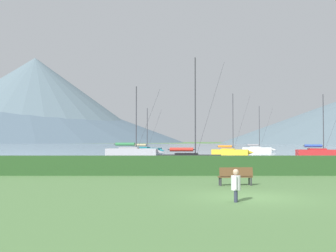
# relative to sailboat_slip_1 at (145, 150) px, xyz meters

# --- Properties ---
(ground_plane) EXTENTS (1000.00, 1000.00, 0.00)m
(ground_plane) POSITION_rel_sailboat_slip_1_xyz_m (7.54, -59.09, -0.57)
(ground_plane) COLOR #517A42
(harbor_water) EXTENTS (320.00, 246.00, 0.00)m
(harbor_water) POSITION_rel_sailboat_slip_1_xyz_m (7.54, 77.91, -0.57)
(harbor_water) COLOR #8499A8
(harbor_water) RESTS_ON ground_plane
(hedge_line) EXTENTS (80.00, 1.20, 1.30)m
(hedge_line) POSITION_rel_sailboat_slip_1_xyz_m (7.54, -48.09, 0.08)
(hedge_line) COLOR #284C23
(hedge_line) RESTS_ON ground_plane
(sailboat_slip_1) EXTENTS (6.95, 4.01, 8.23)m
(sailboat_slip_1) POSITION_rel_sailboat_slip_1_xyz_m (0.00, 0.00, 0.00)
(sailboat_slip_1) COLOR #19707A
(sailboat_slip_1) RESTS_ON harbor_water
(sailboat_slip_2) EXTENTS (7.43, 2.75, 8.86)m
(sailboat_slip_2) POSITION_rel_sailboat_slip_1_xyz_m (25.79, -17.01, 0.04)
(sailboat_slip_2) COLOR red
(sailboat_slip_2) RESTS_ON harbor_water
(sailboat_slip_3) EXTENTS (8.55, 3.24, 10.11)m
(sailboat_slip_3) POSITION_rel_sailboat_slip_1_xyz_m (-0.90, -16.12, 0.13)
(sailboat_slip_3) COLOR #9E9EA3
(sailboat_slip_3) RESTS_ON harbor_water
(sailboat_slip_4) EXTENTS (6.63, 3.20, 9.66)m
(sailboat_slip_4) POSITION_rel_sailboat_slip_1_xyz_m (13.98, -10.81, -0.02)
(sailboat_slip_4) COLOR gold
(sailboat_slip_4) RESTS_ON harbor_water
(sailboat_slip_5) EXTENTS (6.97, 2.62, 10.37)m
(sailboat_slip_5) POSITION_rel_sailboat_slip_1_xyz_m (6.40, -36.04, 0.02)
(sailboat_slip_5) COLOR black
(sailboat_slip_5) RESTS_ON harbor_water
(sailboat_slip_6) EXTENTS (6.62, 3.17, 9.17)m
(sailboat_slip_6) POSITION_rel_sailboat_slip_1_xyz_m (22.01, 7.08, -0.02)
(sailboat_slip_6) COLOR white
(sailboat_slip_6) RESTS_ON harbor_water
(park_bench_near_path) EXTENTS (1.80, 0.68, 0.95)m
(park_bench_near_path) POSITION_rel_sailboat_slip_1_xyz_m (7.68, -54.69, -0.04)
(park_bench_near_path) COLOR brown
(park_bench_near_path) RESTS_ON ground_plane
(person_seated_viewer) EXTENTS (0.36, 0.56, 1.25)m
(person_seated_viewer) POSITION_rel_sailboat_slip_1_xyz_m (6.77, -60.39, 0.12)
(person_seated_viewer) COLOR #2D3347
(person_seated_viewer) RESTS_ON ground_plane
(distant_hill_central_peak) EXTENTS (230.25, 230.25, 82.38)m
(distant_hill_central_peak) POSITION_rel_sailboat_slip_1_xyz_m (-125.20, 328.58, 40.62)
(distant_hill_central_peak) COLOR slate
(distant_hill_central_peak) RESTS_ON ground_plane
(distant_hill_far_shoulder) EXTENTS (325.89, 325.89, 60.02)m
(distant_hill_far_shoulder) POSITION_rel_sailboat_slip_1_xyz_m (-142.83, 343.00, 29.44)
(distant_hill_far_shoulder) COLOR #4C6070
(distant_hill_far_shoulder) RESTS_ON ground_plane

